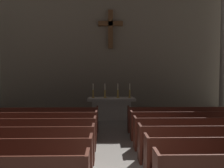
% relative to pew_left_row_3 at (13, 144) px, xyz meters
% --- Properties ---
extents(pew_left_row_3, '(4.05, 0.50, 0.95)m').
position_rel_pew_left_row_3_xyz_m(pew_left_row_3, '(0.00, 0.00, 0.00)').
color(pew_left_row_3, '#4C2319').
rests_on(pew_left_row_3, ground).
extents(pew_left_row_4, '(4.05, 0.50, 0.95)m').
position_rel_pew_left_row_3_xyz_m(pew_left_row_4, '(0.00, 1.09, 0.00)').
color(pew_left_row_4, '#4C2319').
rests_on(pew_left_row_4, ground).
extents(pew_left_row_5, '(4.05, 0.50, 0.95)m').
position_rel_pew_left_row_3_xyz_m(pew_left_row_5, '(0.00, 2.19, 0.00)').
color(pew_left_row_5, '#4C2319').
rests_on(pew_left_row_5, ground).
extents(pew_left_row_6, '(4.05, 0.50, 0.95)m').
position_rel_pew_left_row_3_xyz_m(pew_left_row_6, '(0.00, 3.28, 0.00)').
color(pew_left_row_6, '#4C2319').
rests_on(pew_left_row_6, ground).
extents(pew_right_row_3, '(4.05, 0.50, 0.95)m').
position_rel_pew_left_row_3_xyz_m(pew_right_row_3, '(5.15, 0.00, 0.00)').
color(pew_right_row_3, '#4C2319').
rests_on(pew_right_row_3, ground).
extents(pew_right_row_4, '(4.05, 0.50, 0.95)m').
position_rel_pew_left_row_3_xyz_m(pew_right_row_4, '(5.15, 1.09, 0.00)').
color(pew_right_row_4, '#4C2319').
rests_on(pew_right_row_4, ground).
extents(pew_right_row_5, '(4.05, 0.50, 0.95)m').
position_rel_pew_left_row_3_xyz_m(pew_right_row_5, '(5.15, 2.19, 0.00)').
color(pew_right_row_5, '#4C2319').
rests_on(pew_right_row_5, ground).
extents(pew_right_row_6, '(4.05, 0.50, 0.95)m').
position_rel_pew_left_row_3_xyz_m(pew_right_row_6, '(5.15, 3.28, 0.00)').
color(pew_right_row_6, '#4C2319').
rests_on(pew_right_row_6, ground).
extents(altar, '(2.20, 0.90, 1.01)m').
position_rel_pew_left_row_3_xyz_m(altar, '(2.58, 5.82, 0.06)').
color(altar, '#A8A399').
rests_on(altar, ground).
extents(candlestick_outer_left, '(0.16, 0.16, 0.66)m').
position_rel_pew_left_row_3_xyz_m(candlestick_outer_left, '(1.73, 5.82, 0.74)').
color(candlestick_outer_left, '#B79338').
rests_on(candlestick_outer_left, altar).
extents(candlestick_inner_left, '(0.16, 0.16, 0.66)m').
position_rel_pew_left_row_3_xyz_m(candlestick_inner_left, '(2.28, 5.82, 0.74)').
color(candlestick_inner_left, '#B79338').
rests_on(candlestick_inner_left, altar).
extents(candlestick_inner_right, '(0.16, 0.16, 0.66)m').
position_rel_pew_left_row_3_xyz_m(candlestick_inner_right, '(2.88, 5.82, 0.74)').
color(candlestick_inner_right, '#B79338').
rests_on(candlestick_inner_right, altar).
extents(candlestick_outer_right, '(0.16, 0.16, 0.66)m').
position_rel_pew_left_row_3_xyz_m(candlestick_outer_right, '(3.43, 5.82, 0.74)').
color(candlestick_outer_right, '#B79338').
rests_on(candlestick_outer_right, altar).
extents(apse_with_cross, '(12.54, 0.49, 8.11)m').
position_rel_pew_left_row_3_xyz_m(apse_with_cross, '(2.58, 8.14, 3.58)').
color(apse_with_cross, '#706656').
rests_on(apse_with_cross, ground).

